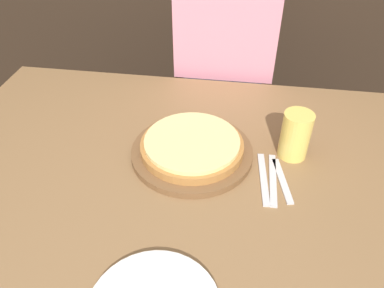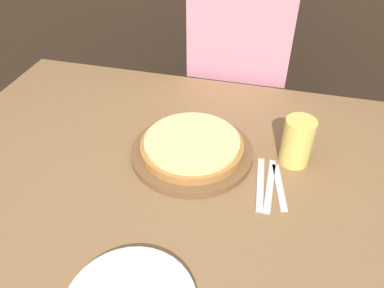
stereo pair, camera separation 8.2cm
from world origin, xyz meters
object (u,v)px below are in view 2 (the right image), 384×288
(pizza_on_board, at_px, (192,148))
(dinner_knife, at_px, (270,185))
(spoon, at_px, (279,187))
(fork, at_px, (260,183))
(beer_glass, at_px, (298,140))
(diner_person, at_px, (237,86))

(pizza_on_board, bearing_deg, dinner_knife, -17.21)
(dinner_knife, xyz_separation_m, spoon, (0.03, 0.00, 0.00))
(fork, bearing_deg, pizza_on_board, 160.84)
(dinner_knife, bearing_deg, spoon, 0.00)
(beer_glass, relative_size, dinner_knife, 0.71)
(pizza_on_board, xyz_separation_m, dinner_knife, (0.23, -0.07, -0.02))
(beer_glass, xyz_separation_m, fork, (-0.08, -0.12, -0.07))
(fork, relative_size, diner_person, 0.15)
(dinner_knife, relative_size, spoon, 1.18)
(diner_person, bearing_deg, pizza_on_board, -94.74)
(beer_glass, height_order, diner_person, diner_person)
(beer_glass, bearing_deg, spoon, -104.54)
(fork, bearing_deg, dinner_knife, 0.00)
(pizza_on_board, height_order, diner_person, diner_person)
(diner_person, bearing_deg, fork, -76.44)
(fork, distance_m, dinner_knife, 0.03)
(spoon, bearing_deg, pizza_on_board, 164.39)
(dinner_knife, relative_size, diner_person, 0.15)
(pizza_on_board, distance_m, spoon, 0.27)
(dinner_knife, height_order, diner_person, diner_person)
(pizza_on_board, xyz_separation_m, beer_glass, (0.29, 0.05, 0.05))
(fork, height_order, dinner_knife, same)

